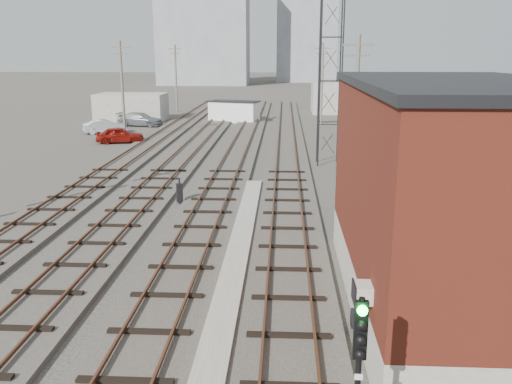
# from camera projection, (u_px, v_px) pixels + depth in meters

# --- Properties ---
(ground) EXTENTS (320.00, 320.00, 0.00)m
(ground) POSITION_uv_depth(u_px,v_px,m) (265.00, 121.00, 64.39)
(ground) COLOR #282621
(ground) RESTS_ON ground
(track_right) EXTENTS (3.20, 90.00, 0.39)m
(track_right) POSITION_uv_depth(u_px,v_px,m) (286.00, 152.00, 43.93)
(track_right) COLOR #332D28
(track_right) RESTS_ON ground
(track_mid_right) EXTENTS (3.20, 90.00, 0.39)m
(track_mid_right) POSITION_uv_depth(u_px,v_px,m) (237.00, 152.00, 44.14)
(track_mid_right) COLOR #332D28
(track_mid_right) RESTS_ON ground
(track_mid_left) EXTENTS (3.20, 90.00, 0.39)m
(track_mid_left) POSITION_uv_depth(u_px,v_px,m) (189.00, 151.00, 44.34)
(track_mid_left) COLOR #332D28
(track_mid_left) RESTS_ON ground
(track_left) EXTENTS (3.20, 90.00, 0.39)m
(track_left) POSITION_uv_depth(u_px,v_px,m) (141.00, 151.00, 44.54)
(track_left) COLOR #332D28
(track_left) RESTS_ON ground
(platform_curb) EXTENTS (0.90, 28.00, 0.26)m
(platform_curb) POSITION_uv_depth(u_px,v_px,m) (233.00, 273.00, 19.86)
(platform_curb) COLOR gray
(platform_curb) RESTS_ON ground
(brick_building) EXTENTS (6.54, 12.20, 7.22)m
(brick_building) POSITION_uv_depth(u_px,v_px,m) (452.00, 198.00, 16.69)
(brick_building) COLOR gray
(brick_building) RESTS_ON ground
(lattice_tower) EXTENTS (1.60, 1.60, 15.00)m
(lattice_tower) POSITION_uv_depth(u_px,v_px,m) (331.00, 59.00, 38.06)
(lattice_tower) COLOR black
(lattice_tower) RESTS_ON ground
(utility_pole_left_b) EXTENTS (1.80, 0.24, 9.00)m
(utility_pole_left_b) POSITION_uv_depth(u_px,v_px,m) (122.00, 88.00, 49.32)
(utility_pole_left_b) COLOR #595147
(utility_pole_left_b) RESTS_ON ground
(utility_pole_left_c) EXTENTS (1.80, 0.24, 9.00)m
(utility_pole_left_c) POSITION_uv_depth(u_px,v_px,m) (176.00, 76.00, 73.48)
(utility_pole_left_c) COLOR #595147
(utility_pole_left_c) RESTS_ON ground
(utility_pole_right_a) EXTENTS (1.80, 0.24, 9.00)m
(utility_pole_right_a) POSITION_uv_depth(u_px,v_px,m) (356.00, 108.00, 31.92)
(utility_pole_right_a) COLOR #595147
(utility_pole_right_a) RESTS_ON ground
(utility_pole_right_b) EXTENTS (1.80, 0.24, 9.00)m
(utility_pole_right_b) POSITION_uv_depth(u_px,v_px,m) (322.00, 81.00, 60.92)
(utility_pole_right_b) COLOR #595147
(utility_pole_right_b) RESTS_ON ground
(apartment_left) EXTENTS (22.00, 14.00, 30.00)m
(apartment_left) POSITION_uv_depth(u_px,v_px,m) (204.00, 23.00, 134.04)
(apartment_left) COLOR gray
(apartment_left) RESTS_ON ground
(apartment_right) EXTENTS (16.00, 12.00, 26.00)m
(apartment_right) POSITION_uv_depth(u_px,v_px,m) (306.00, 33.00, 147.73)
(apartment_right) COLOR gray
(apartment_right) RESTS_ON ground
(shed_left) EXTENTS (8.00, 5.00, 3.20)m
(shed_left) POSITION_uv_depth(u_px,v_px,m) (132.00, 107.00, 64.80)
(shed_left) COLOR gray
(shed_left) RESTS_ON ground
(shed_right) EXTENTS (6.00, 6.00, 4.00)m
(shed_right) POSITION_uv_depth(u_px,v_px,m) (334.00, 98.00, 73.10)
(shed_right) COLOR gray
(shed_right) RESTS_ON ground
(signal_mast) EXTENTS (0.40, 0.41, 3.81)m
(signal_mast) POSITION_uv_depth(u_px,v_px,m) (358.00, 379.00, 9.88)
(signal_mast) COLOR gray
(signal_mast) RESTS_ON ground
(switch_stand) EXTENTS (0.41, 0.41, 1.34)m
(switch_stand) POSITION_uv_depth(u_px,v_px,m) (180.00, 193.00, 29.25)
(switch_stand) COLOR black
(switch_stand) RESTS_ON ground
(site_trailer) EXTENTS (6.33, 4.14, 2.46)m
(site_trailer) POSITION_uv_depth(u_px,v_px,m) (234.00, 111.00, 63.62)
(site_trailer) COLOR white
(site_trailer) RESTS_ON ground
(car_red) EXTENTS (4.51, 2.62, 1.44)m
(car_red) POSITION_uv_depth(u_px,v_px,m) (120.00, 135.00, 48.96)
(car_red) COLOR maroon
(car_red) RESTS_ON ground
(car_silver) EXTENTS (4.52, 3.04, 1.41)m
(car_silver) POSITION_uv_depth(u_px,v_px,m) (105.00, 126.00, 54.74)
(car_silver) COLOR #ACAFB4
(car_silver) RESTS_ON ground
(car_grey) EXTENTS (5.42, 2.98, 1.49)m
(car_grey) POSITION_uv_depth(u_px,v_px,m) (140.00, 119.00, 60.16)
(car_grey) COLOR slate
(car_grey) RESTS_ON ground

